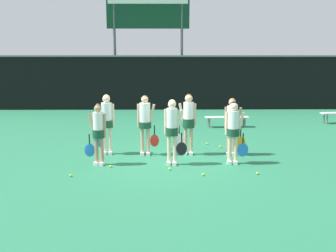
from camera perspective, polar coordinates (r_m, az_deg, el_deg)
ground_plane at (r=11.25m, az=-0.02°, el=-4.78°), size 140.00×140.00×0.00m
fence_windscreen at (r=20.60m, az=-0.36°, el=6.33°), size 60.00×0.08×2.83m
scoreboard at (r=21.65m, az=-2.91°, el=14.93°), size 4.40×0.15×5.81m
bench_courtside at (r=16.04m, az=8.52°, el=1.13°), size 1.76×0.42×0.42m
player_0 at (r=10.62m, az=-10.08°, el=-0.57°), size 0.61×0.34×1.65m
player_1 at (r=10.45m, az=0.62°, el=-0.11°), size 0.61×0.33×1.77m
player_2 at (r=10.70m, az=9.50°, el=-0.19°), size 0.63×0.35×1.70m
player_3 at (r=11.70m, az=-8.90°, el=1.02°), size 0.63×0.36×1.78m
player_4 at (r=11.47m, az=-3.33°, el=0.89°), size 0.63×0.36×1.77m
player_5 at (r=11.52m, az=2.96°, el=1.03°), size 0.65×0.35×1.81m
player_6 at (r=11.61m, az=9.27°, el=0.58°), size 0.63×0.34×1.69m
tennis_ball_0 at (r=13.00m, az=5.70°, el=-2.56°), size 0.07×0.07×0.07m
tennis_ball_1 at (r=12.36m, az=0.37°, el=-3.20°), size 0.07×0.07×0.07m
tennis_ball_2 at (r=12.32m, az=10.51°, el=-3.43°), size 0.07×0.07×0.07m
tennis_ball_3 at (r=9.79m, az=5.11°, el=-7.02°), size 0.07×0.07×0.07m
tennis_ball_4 at (r=10.09m, az=12.84°, el=-6.70°), size 0.06×0.06×0.06m
tennis_ball_5 at (r=10.19m, az=0.23°, el=-6.25°), size 0.07×0.07×0.07m
tennis_ball_6 at (r=10.52m, az=-8.32°, el=-5.81°), size 0.07×0.07×0.07m
tennis_ball_7 at (r=9.97m, az=-13.93°, el=-6.97°), size 0.07×0.07×0.07m
tennis_ball_8 at (r=12.63m, az=7.60°, el=-2.99°), size 0.07×0.07×0.07m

